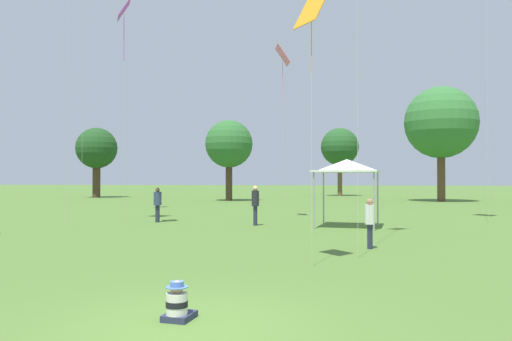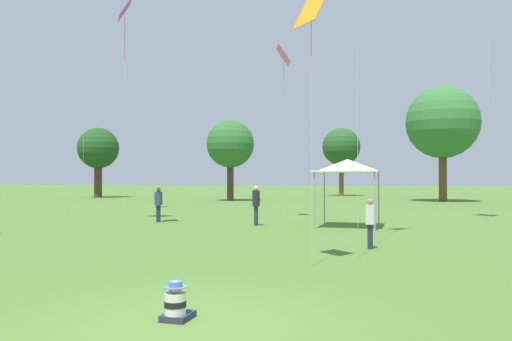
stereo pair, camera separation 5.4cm
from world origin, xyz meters
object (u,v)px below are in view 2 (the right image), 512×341
object	(u,v)px
distant_tree_0	(98,149)
distant_tree_1	(443,123)
person_standing_4	(256,201)
kite_5	(125,17)
kite_0	(311,15)
distant_tree_2	(341,147)
person_standing_2	(158,202)
canopy_tent	(348,166)
kite_7	(284,59)
seated_toddler	(176,304)
person_standing_0	(370,219)
distant_tree_3	(230,144)

from	to	relation	value
distant_tree_0	distant_tree_1	world-z (taller)	distant_tree_1
person_standing_4	kite_5	xyz separation A→B (m)	(-5.77, -1.63, 8.42)
person_standing_4	kite_0	xyz separation A→B (m)	(3.07, -10.38, 5.18)
distant_tree_1	distant_tree_2	bearing A→B (deg)	123.39
kite_0	distant_tree_0	world-z (taller)	distant_tree_0
person_standing_2	canopy_tent	world-z (taller)	canopy_tent
kite_7	distant_tree_1	distance (m)	25.57
distant_tree_1	person_standing_2	bearing A→B (deg)	-126.66
seated_toddler	person_standing_0	size ratio (longest dim) A/B	0.40
distant_tree_2	distant_tree_3	world-z (taller)	distant_tree_2
distant_tree_1	person_standing_4	bearing A→B (deg)	-117.48
canopy_tent	distant_tree_2	size ratio (longest dim) A/B	0.38
canopy_tent	distant_tree_2	bearing A→B (deg)	89.76
kite_0	kite_7	bearing A→B (deg)	-164.53
kite_0	distant_tree_2	size ratio (longest dim) A/B	0.81
kite_0	kite_5	xyz separation A→B (m)	(-8.84, 8.74, 3.24)
kite_7	distant_tree_3	xyz separation A→B (m)	(-7.36, 20.57, -3.23)
distant_tree_1	kite_0	bearing A→B (deg)	-106.11
kite_5	person_standing_4	bearing A→B (deg)	123.46
person_standing_2	canopy_tent	size ratio (longest dim) A/B	0.54
seated_toddler	person_standing_4	xyz separation A→B (m)	(-1.22, 15.46, 0.86)
person_standing_2	distant_tree_1	world-z (taller)	distant_tree_1
kite_7	distant_tree_3	size ratio (longest dim) A/B	1.20
distant_tree_3	canopy_tent	bearing A→B (deg)	-66.66
person_standing_0	person_standing_4	size ratio (longest dim) A/B	0.85
person_standing_0	person_standing_2	size ratio (longest dim) A/B	0.90
kite_5	distant_tree_2	xyz separation A→B (m)	(10.14, 41.92, -3.45)
person_standing_2	distant_tree_0	bearing A→B (deg)	15.89
distant_tree_0	distant_tree_3	size ratio (longest dim) A/B	1.01
seated_toddler	distant_tree_3	bearing A→B (deg)	108.84
person_standing_2	distant_tree_2	bearing A→B (deg)	-29.21
kite_0	distant_tree_2	bearing A→B (deg)	-174.63
person_standing_0	distant_tree_0	size ratio (longest dim) A/B	0.20
kite_5	distant_tree_2	distance (m)	43.27
seated_toddler	distant_tree_0	distance (m)	52.19
person_standing_4	person_standing_0	bearing A→B (deg)	30.81
canopy_tent	kite_0	xyz separation A→B (m)	(-1.13, -10.28, 3.56)
person_standing_0	kite_5	world-z (taller)	kite_5
kite_5	person_standing_0	bearing A→B (deg)	80.53
person_standing_0	canopy_tent	size ratio (longest dim) A/B	0.49
person_standing_4	distant_tree_2	size ratio (longest dim) A/B	0.22
person_standing_2	person_standing_4	xyz separation A→B (m)	(5.13, -1.02, 0.09)
person_standing_4	distant_tree_0	distance (m)	38.45
distant_tree_0	person_standing_0	bearing A→B (deg)	-53.32
canopy_tent	person_standing_2	bearing A→B (deg)	173.18
kite_7	distant_tree_0	world-z (taller)	kite_7
seated_toddler	distant_tree_0	xyz separation A→B (m)	(-24.35, 45.85, 5.29)
distant_tree_2	distant_tree_0	bearing A→B (deg)	-160.21
kite_0	kite_7	distance (m)	14.85
seated_toddler	kite_0	size ratio (longest dim) A/B	0.09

